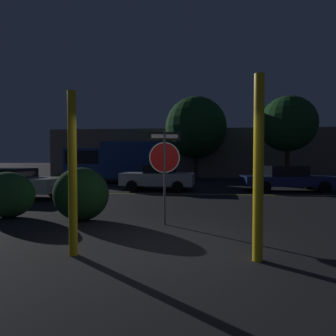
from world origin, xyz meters
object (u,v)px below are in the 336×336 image
at_px(yellow_pole_right, 258,168).
at_px(passing_car_2, 158,177).
at_px(hedge_bush_0, 8,195).
at_px(tree_0, 288,124).
at_px(stop_sign, 165,159).
at_px(passing_car_1, 11,183).
at_px(street_lamp, 257,124).
at_px(tree_1, 196,128).
at_px(yellow_pole_left, 73,174).
at_px(hedge_bush_1, 81,194).
at_px(passing_car_3, 288,178).
at_px(delivery_truck, 116,161).

bearing_deg(yellow_pole_right, passing_car_2, 105.96).
height_order(hedge_bush_0, tree_0, tree_0).
height_order(stop_sign, passing_car_1, stop_sign).
xyz_separation_m(hedge_bush_0, street_lamp, (9.83, 11.09, 3.45)).
bearing_deg(tree_1, stop_sign, -94.21).
distance_m(stop_sign, yellow_pole_left, 2.73).
distance_m(hedge_bush_1, passing_car_3, 11.23).
bearing_deg(passing_car_2, stop_sign, -166.56).
distance_m(yellow_pole_left, passing_car_1, 8.80).
relative_size(yellow_pole_left, hedge_bush_0, 1.84).
relative_size(hedge_bush_1, passing_car_3, 0.31).
height_order(yellow_pole_right, hedge_bush_0, yellow_pole_right).
xyz_separation_m(yellow_pole_right, tree_1, (-0.54, 19.07, 3.00)).
bearing_deg(yellow_pole_left, street_lamp, 64.46).
distance_m(hedge_bush_1, tree_1, 17.30).
distance_m(yellow_pole_right, delivery_truck, 15.87).
xyz_separation_m(hedge_bush_1, passing_car_2, (1.29, 7.34, -0.02)).
distance_m(stop_sign, street_lamp, 12.87).
relative_size(stop_sign, tree_1, 0.33).
xyz_separation_m(delivery_truck, tree_1, (5.98, 4.60, 2.93)).
bearing_deg(street_lamp, yellow_pole_right, -103.91).
bearing_deg(hedge_bush_1, street_lamp, 56.16).
bearing_deg(yellow_pole_left, tree_1, 82.12).
relative_size(yellow_pole_left, passing_car_2, 0.70).
bearing_deg(passing_car_3, yellow_pole_left, -38.16).
distance_m(passing_car_2, delivery_truck, 5.93).
height_order(passing_car_2, tree_0, tree_0).
distance_m(yellow_pole_left, yellow_pole_right, 3.19).
relative_size(delivery_truck, street_lamp, 1.01).
xyz_separation_m(street_lamp, tree_0, (2.68, 1.73, 0.20)).
height_order(stop_sign, hedge_bush_0, stop_sign).
distance_m(passing_car_3, delivery_truck, 11.57).
bearing_deg(street_lamp, passing_car_1, -149.63).
bearing_deg(stop_sign, hedge_bush_0, 164.34).
relative_size(yellow_pole_right, street_lamp, 0.44).
bearing_deg(stop_sign, delivery_truck, 101.04).
height_order(delivery_truck, tree_0, tree_0).
height_order(yellow_pole_right, tree_0, tree_0).
bearing_deg(tree_1, tree_0, -27.72).
xyz_separation_m(yellow_pole_left, tree_0, (9.29, 15.57, 2.87)).
bearing_deg(stop_sign, passing_car_3, 42.42).
bearing_deg(tree_0, tree_1, 152.28).
bearing_deg(tree_0, delivery_truck, -175.01).
bearing_deg(stop_sign, yellow_pole_right, -62.97).
bearing_deg(hedge_bush_1, stop_sign, -6.04).
distance_m(hedge_bush_1, street_lamp, 13.99).
height_order(stop_sign, passing_car_3, stop_sign).
bearing_deg(passing_car_2, yellow_pole_left, -176.51).
bearing_deg(passing_car_1, hedge_bush_0, 39.60).
bearing_deg(yellow_pole_right, stop_sign, 127.35).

